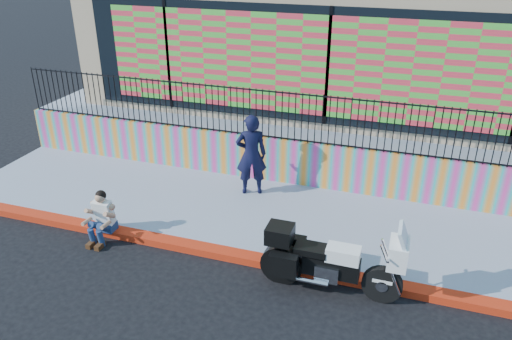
% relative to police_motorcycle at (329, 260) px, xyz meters
% --- Properties ---
extents(ground, '(90.00, 90.00, 0.00)m').
position_rel_police_motorcycle_xyz_m(ground, '(-1.02, 0.35, -0.64)').
color(ground, black).
rests_on(ground, ground).
extents(red_curb, '(16.00, 0.30, 0.15)m').
position_rel_police_motorcycle_xyz_m(red_curb, '(-1.02, 0.35, -0.56)').
color(red_curb, red).
rests_on(red_curb, ground).
extents(sidewalk, '(16.00, 3.00, 0.15)m').
position_rel_police_motorcycle_xyz_m(sidewalk, '(-1.02, 2.00, -0.56)').
color(sidewalk, '#98A3B7').
rests_on(sidewalk, ground).
extents(mural_wall, '(16.00, 0.20, 1.10)m').
position_rel_police_motorcycle_xyz_m(mural_wall, '(-1.02, 3.60, 0.06)').
color(mural_wall, '#E03B96').
rests_on(mural_wall, sidewalk).
extents(metal_fence, '(15.80, 0.04, 1.20)m').
position_rel_police_motorcycle_xyz_m(metal_fence, '(-1.02, 3.60, 1.21)').
color(metal_fence, black).
rests_on(metal_fence, mural_wall).
extents(elevated_platform, '(16.00, 10.00, 1.25)m').
position_rel_police_motorcycle_xyz_m(elevated_platform, '(-1.02, 8.70, -0.01)').
color(elevated_platform, '#98A3B7').
rests_on(elevated_platform, ground).
extents(storefront_building, '(14.00, 8.06, 4.00)m').
position_rel_police_motorcycle_xyz_m(storefront_building, '(-1.02, 8.48, 2.61)').
color(storefront_building, tan).
rests_on(storefront_building, elevated_platform).
extents(police_motorcycle, '(2.45, 0.81, 1.53)m').
position_rel_police_motorcycle_xyz_m(police_motorcycle, '(0.00, 0.00, 0.00)').
color(police_motorcycle, black).
rests_on(police_motorcycle, ground).
extents(police_officer, '(0.83, 0.69, 1.94)m').
position_rel_police_motorcycle_xyz_m(police_officer, '(-2.37, 2.79, 0.48)').
color(police_officer, black).
rests_on(police_officer, sidewalk).
extents(seated_man, '(0.54, 0.71, 1.06)m').
position_rel_police_motorcycle_xyz_m(seated_man, '(-4.68, 0.09, -0.19)').
color(seated_man, navy).
rests_on(seated_man, ground).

